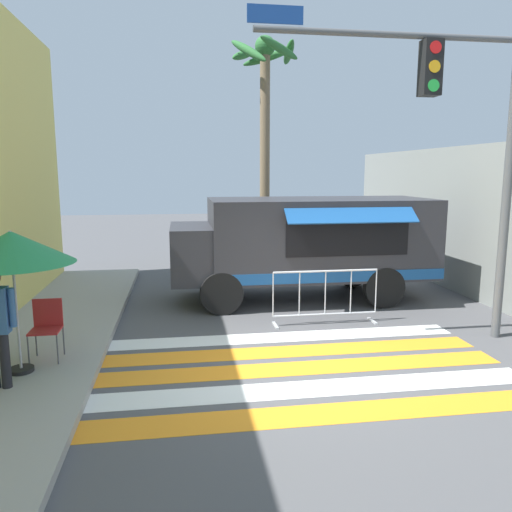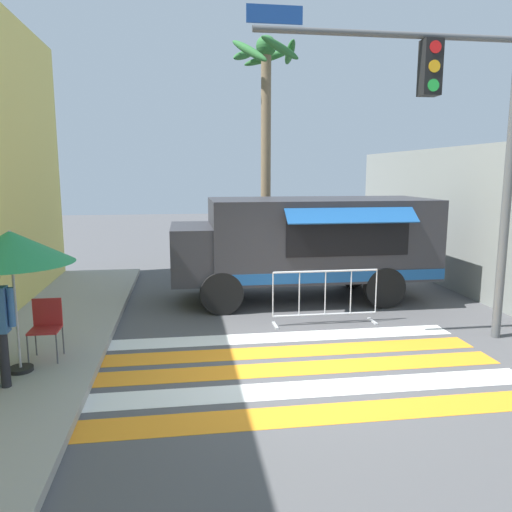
{
  "view_description": "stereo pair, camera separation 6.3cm",
  "coord_description": "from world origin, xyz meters",
  "px_view_note": "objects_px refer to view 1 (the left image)",
  "views": [
    {
      "loc": [
        -1.89,
        -7.36,
        3.05
      ],
      "look_at": [
        -0.35,
        2.71,
        1.34
      ],
      "focal_mm": 35.0,
      "sensor_mm": 36.0,
      "label": 1
    },
    {
      "loc": [
        -1.83,
        -7.37,
        3.05
      ],
      "look_at": [
        -0.35,
        2.71,
        1.34
      ],
      "focal_mm": 35.0,
      "sensor_mm": 36.0,
      "label": 2
    }
  ],
  "objects_px": {
    "palm_tree": "(265,106)",
    "traffic_signal_pole": "(460,122)",
    "barricade_front": "(325,297)",
    "patio_umbrella": "(11,248)",
    "folding_chair": "(47,323)",
    "food_truck": "(300,241)"
  },
  "relations": [
    {
      "from": "barricade_front",
      "to": "patio_umbrella",
      "type": "bearing_deg",
      "value": -158.99
    },
    {
      "from": "palm_tree",
      "to": "traffic_signal_pole",
      "type": "bearing_deg",
      "value": -72.05
    },
    {
      "from": "barricade_front",
      "to": "palm_tree",
      "type": "height_order",
      "value": "palm_tree"
    },
    {
      "from": "folding_chair",
      "to": "barricade_front",
      "type": "relative_size",
      "value": 0.43
    },
    {
      "from": "food_truck",
      "to": "palm_tree",
      "type": "relative_size",
      "value": 0.88
    },
    {
      "from": "patio_umbrella",
      "to": "barricade_front",
      "type": "xyz_separation_m",
      "value": [
        5.26,
        2.02,
        -1.43
      ]
    },
    {
      "from": "traffic_signal_pole",
      "to": "patio_umbrella",
      "type": "bearing_deg",
      "value": -174.1
    },
    {
      "from": "traffic_signal_pole",
      "to": "palm_tree",
      "type": "xyz_separation_m",
      "value": [
        -2.24,
        6.92,
        1.07
      ]
    },
    {
      "from": "traffic_signal_pole",
      "to": "patio_umbrella",
      "type": "height_order",
      "value": "traffic_signal_pole"
    },
    {
      "from": "folding_chair",
      "to": "patio_umbrella",
      "type": "bearing_deg",
      "value": -95.38
    },
    {
      "from": "traffic_signal_pole",
      "to": "palm_tree",
      "type": "height_order",
      "value": "palm_tree"
    },
    {
      "from": "food_truck",
      "to": "barricade_front",
      "type": "xyz_separation_m",
      "value": [
        0.03,
        -2.08,
        -0.87
      ]
    },
    {
      "from": "patio_umbrella",
      "to": "traffic_signal_pole",
      "type": "bearing_deg",
      "value": 5.9
    },
    {
      "from": "traffic_signal_pole",
      "to": "folding_chair",
      "type": "bearing_deg",
      "value": -178.27
    },
    {
      "from": "patio_umbrella",
      "to": "folding_chair",
      "type": "bearing_deg",
      "value": 63.97
    },
    {
      "from": "food_truck",
      "to": "patio_umbrella",
      "type": "bearing_deg",
      "value": -141.91
    },
    {
      "from": "food_truck",
      "to": "palm_tree",
      "type": "height_order",
      "value": "palm_tree"
    },
    {
      "from": "food_truck",
      "to": "traffic_signal_pole",
      "type": "xyz_separation_m",
      "value": [
        1.98,
        -3.35,
        2.48
      ]
    },
    {
      "from": "food_truck",
      "to": "traffic_signal_pole",
      "type": "relative_size",
      "value": 1.09
    },
    {
      "from": "folding_chair",
      "to": "palm_tree",
      "type": "relative_size",
      "value": 0.13
    },
    {
      "from": "folding_chair",
      "to": "traffic_signal_pole",
      "type": "bearing_deg",
      "value": 22.38
    },
    {
      "from": "folding_chair",
      "to": "barricade_front",
      "type": "height_order",
      "value": "barricade_front"
    }
  ]
}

